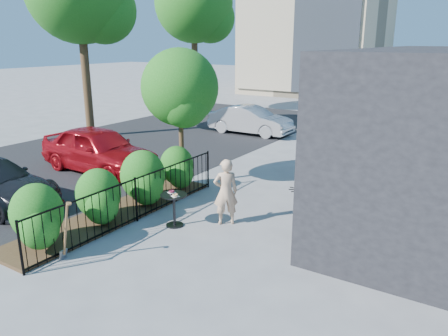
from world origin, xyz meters
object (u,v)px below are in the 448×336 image
Objects in this scene: patio_tree at (181,92)px; car_red at (99,149)px; cafe_table at (174,204)px; shovel at (65,234)px; car_silver at (250,120)px; street_tree_far at (194,8)px; woman at (226,192)px.

car_red is at bearing -174.08° from patio_tree.
cafe_table is 2.57m from shovel.
patio_tree is 3.81m from car_red.
car_silver is (-2.97, 12.61, 0.07)m from shovel.
street_tree_far is 13.41m from car_red.
patio_tree is at bearing 123.80° from cafe_table.
patio_tree is 3.69m from woman.
car_red reaches higher than cafe_table.
patio_tree is 3.73m from cafe_table.
street_tree_far is at bearing 124.51° from patio_tree.
woman is (10.30, -12.93, -5.13)m from street_tree_far.
woman is (0.94, 0.76, 0.25)m from cafe_table.
street_tree_far is at bearing -92.84° from woman.
shovel is at bearing -105.32° from cafe_table.
patio_tree reaches higher than woman.
patio_tree is 0.48× the size of street_tree_far.
patio_tree reaches higher than car_red.
shovel is 12.95m from car_silver.
car_silver is (5.71, -3.56, -5.27)m from street_tree_far.
cafe_table is at bearing -56.20° from patio_tree.
woman is at bearing -101.16° from car_red.
shovel is 6.25m from car_red.
car_silver is at bearing 104.61° from patio_tree.
cafe_table is at bearing -160.66° from car_silver.
cafe_table is 0.52× the size of woman.
car_red is (-3.21, -0.33, -2.02)m from patio_tree.
car_red is (-5.81, 1.39, -0.05)m from woman.
street_tree_far is (-7.70, 11.20, 3.15)m from patio_tree.
car_red reaches higher than shovel.
car_red is 8.07m from car_silver.
woman is 1.21× the size of shovel.
woman is 10.43m from car_silver.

